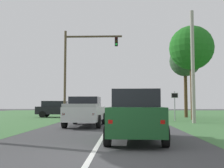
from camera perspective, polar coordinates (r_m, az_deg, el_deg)
ground_plane at (r=18.38m, az=-0.63°, el=-8.66°), size 120.00×120.00×0.00m
lane_centre_stripe at (r=7.49m, az=-4.69°, el=-15.25°), size 0.16×38.89×0.01m
red_suv_near at (r=11.06m, az=4.95°, el=-6.24°), size 2.35×4.96×1.99m
pickup_truck_lead at (r=18.19m, az=-5.48°, el=-5.61°), size 2.41×5.44×1.91m
traffic_light at (r=28.23m, az=-7.04°, el=4.49°), size 5.90×0.40×8.90m
keep_moving_sign at (r=24.18m, az=12.82°, el=-3.64°), size 0.60×0.09×2.53m
oak_tree_right at (r=26.93m, az=16.08°, el=7.11°), size 4.10×4.10×8.72m
crossing_suv_far at (r=30.86m, az=-11.49°, el=-5.03°), size 4.28×2.09×1.77m
utility_pole_right at (r=22.01m, az=16.36°, el=3.56°), size 0.28×0.28×8.67m
extra_tree_1 at (r=31.41m, az=14.87°, el=4.55°), size 3.40×3.40×7.88m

